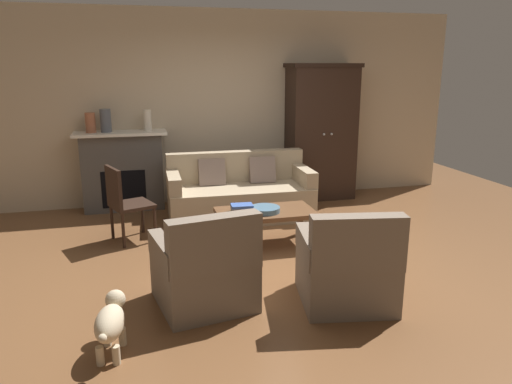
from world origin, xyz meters
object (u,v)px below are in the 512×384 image
(couch, at_px, (239,194))
(fruit_bowl, at_px, (265,209))
(armchair_near_right, at_px, (347,269))
(side_chair_wooden, at_px, (124,199))
(book_stack, at_px, (242,208))
(mantel_vase_slate, at_px, (106,121))
(dog, at_px, (111,321))
(armchair_near_left, at_px, (205,271))
(mantel_vase_cream, at_px, (148,120))
(coffee_table, at_px, (265,215))
(fireplace, at_px, (123,170))
(armoire, at_px, (321,132))
(mantel_vase_terracotta, at_px, (90,123))

(couch, distance_m, fruit_bowl, 1.21)
(armchair_near_right, distance_m, side_chair_wooden, 2.78)
(book_stack, xyz_separation_m, mantel_vase_slate, (-1.48, 1.89, 0.81))
(couch, xyz_separation_m, side_chair_wooden, (-1.50, -0.61, 0.19))
(fruit_bowl, bearing_deg, dog, -132.92)
(book_stack, relative_size, side_chair_wooden, 0.29)
(armchair_near_left, bearing_deg, side_chair_wooden, 110.42)
(mantel_vase_cream, bearing_deg, armchair_near_left, -84.34)
(fruit_bowl, relative_size, armchair_near_right, 0.38)
(coffee_table, xyz_separation_m, armchair_near_left, (-0.88, -1.26, -0.05))
(couch, distance_m, armchair_near_left, 2.55)
(armchair_near_left, bearing_deg, dog, -144.91)
(fireplace, bearing_deg, mantel_vase_slate, -174.31)
(side_chair_wooden, height_order, dog, side_chair_wooden)
(fruit_bowl, height_order, mantel_vase_slate, mantel_vase_slate)
(armoire, distance_m, side_chair_wooden, 3.24)
(coffee_table, height_order, mantel_vase_slate, mantel_vase_slate)
(armchair_near_left, bearing_deg, armchair_near_right, -12.28)
(mantel_vase_cream, bearing_deg, couch, -33.38)
(couch, xyz_separation_m, mantel_vase_cream, (-1.14, 0.75, 0.95))
(coffee_table, distance_m, fruit_bowl, 0.10)
(fireplace, xyz_separation_m, armoire, (2.95, -0.08, 0.46))
(book_stack, bearing_deg, mantel_vase_cream, 115.99)
(dog, bearing_deg, couch, 61.65)
(side_chair_wooden, bearing_deg, mantel_vase_slate, 98.51)
(dog, bearing_deg, mantel_vase_terracotta, 94.81)
(armoire, height_order, armchair_near_left, armoire)
(fireplace, xyz_separation_m, armchair_near_left, (0.69, -3.18, -0.25))
(fruit_bowl, distance_m, book_stack, 0.26)
(mantel_vase_cream, xyz_separation_m, armchair_near_left, (0.31, -3.16, -0.95))
(mantel_vase_cream, relative_size, armchair_near_left, 0.33)
(armoire, bearing_deg, mantel_vase_terracotta, 178.97)
(armchair_near_right, distance_m, dog, 1.97)
(mantel_vase_slate, bearing_deg, fruit_bowl, -48.35)
(mantel_vase_slate, xyz_separation_m, armchair_near_left, (0.87, -3.16, -0.96))
(mantel_vase_terracotta, bearing_deg, coffee_table, -44.27)
(fireplace, distance_m, armchair_near_right, 3.93)
(fruit_bowl, height_order, armchair_near_right, armchair_near_right)
(couch, height_order, book_stack, couch)
(armoire, height_order, dog, armoire)
(book_stack, relative_size, dog, 0.46)
(book_stack, bearing_deg, fireplace, 124.30)
(fireplace, distance_m, fruit_bowl, 2.51)
(side_chair_wooden, bearing_deg, armoire, 24.04)
(armchair_near_right, xyz_separation_m, side_chair_wooden, (-1.86, 2.06, 0.20))
(coffee_table, distance_m, armchair_near_right, 1.55)
(fruit_bowl, relative_size, mantel_vase_terracotta, 1.26)
(fruit_bowl, relative_size, mantel_vase_cream, 1.16)
(fruit_bowl, distance_m, side_chair_wooden, 1.64)
(fireplace, bearing_deg, armchair_near_right, -61.30)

